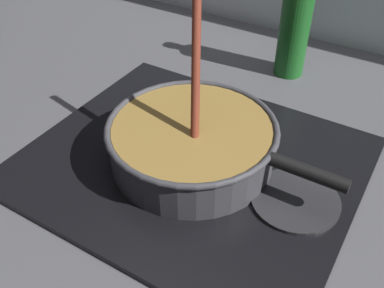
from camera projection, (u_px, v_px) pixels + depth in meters
name	position (u px, v px, depth m)	size (l,w,h in m)	color
ground	(104.00, 230.00, 0.69)	(2.40, 1.60, 0.04)	#4C4C51
hob_plate	(192.00, 162.00, 0.78)	(0.56, 0.48, 0.01)	black
burner_ring	(192.00, 158.00, 0.77)	(0.18, 0.18, 0.01)	#592D0C
spare_burner	(295.00, 200.00, 0.70)	(0.14, 0.14, 0.01)	#262628
cooking_pan	(193.00, 142.00, 0.75)	(0.41, 0.29, 0.30)	#38383D
oil_bottle	(295.00, 25.00, 0.96)	(0.07, 0.07, 0.28)	#19591E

